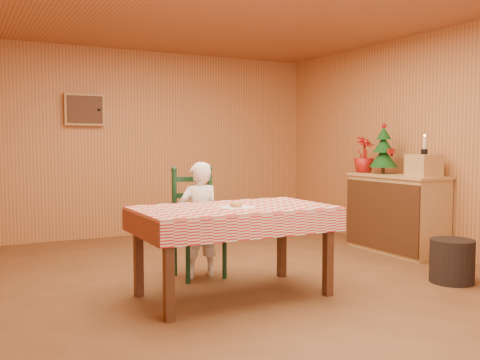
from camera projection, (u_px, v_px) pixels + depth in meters
name	position (u px, v px, depth m)	size (l,w,h in m)	color
ground	(250.00, 281.00, 5.06)	(6.00, 6.00, 0.00)	brown
cabin_walls	(224.00, 92.00, 5.40)	(5.10, 6.05, 2.65)	#C68047
dining_table	(233.00, 216.00, 4.53)	(1.66, 0.96, 0.77)	#4A2713
ladder_chair	(197.00, 225.00, 5.24)	(0.44, 0.40, 1.08)	black
seated_child	(199.00, 220.00, 5.18)	(0.41, 0.27, 1.12)	white
napkin	(236.00, 207.00, 4.48)	(0.26, 0.26, 0.00)	white
donut	(236.00, 205.00, 4.48)	(0.11, 0.11, 0.04)	#BE8044
shelf_unit	(396.00, 213.00, 6.39)	(0.54, 1.24, 0.93)	tan
crate	(424.00, 165.00, 6.00)	(0.30, 0.30, 0.25)	tan
christmas_tree	(384.00, 151.00, 6.57)	(0.34, 0.34, 0.62)	#4A2713
flower_arrangement	(364.00, 155.00, 6.81)	(0.26, 0.26, 0.46)	#9E120E
candle_set	(424.00, 149.00, 5.99)	(0.07, 0.07, 0.22)	black
storage_bin	(452.00, 261.00, 5.00)	(0.41, 0.41, 0.41)	black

